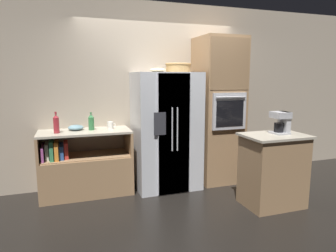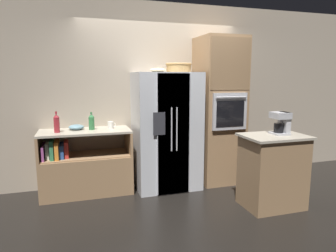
{
  "view_description": "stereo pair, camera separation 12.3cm",
  "coord_description": "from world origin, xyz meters",
  "px_view_note": "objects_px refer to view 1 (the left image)",
  "views": [
    {
      "loc": [
        -1.39,
        -4.13,
        1.66
      ],
      "look_at": [
        -0.0,
        -0.02,
        0.95
      ],
      "focal_mm": 32.0,
      "sensor_mm": 36.0,
      "label": 1
    },
    {
      "loc": [
        -1.27,
        -4.16,
        1.66
      ],
      "look_at": [
        -0.0,
        -0.02,
        0.95
      ],
      "focal_mm": 32.0,
      "sensor_mm": 36.0,
      "label": 2
    }
  ],
  "objects_px": {
    "refrigerator": "(166,131)",
    "bottle_tall": "(56,124)",
    "bottle_short": "(91,122)",
    "mixing_bowl": "(76,128)",
    "fruit_bowl": "(158,70)",
    "wall_oven": "(218,111)",
    "coffee_maker": "(281,122)",
    "wicker_basket": "(178,67)",
    "mug": "(111,125)"
  },
  "relations": [
    {
      "from": "bottle_short",
      "to": "mug",
      "type": "bearing_deg",
      "value": 2.84
    },
    {
      "from": "mixing_bowl",
      "to": "coffee_maker",
      "type": "distance_m",
      "value": 2.79
    },
    {
      "from": "bottle_tall",
      "to": "wicker_basket",
      "type": "bearing_deg",
      "value": 1.02
    },
    {
      "from": "wicker_basket",
      "to": "bottle_short",
      "type": "xyz_separation_m",
      "value": [
        -1.29,
        0.07,
        -0.77
      ]
    },
    {
      "from": "fruit_bowl",
      "to": "coffee_maker",
      "type": "bearing_deg",
      "value": -38.89
    },
    {
      "from": "refrigerator",
      "to": "bottle_short",
      "type": "distance_m",
      "value": 1.1
    },
    {
      "from": "mixing_bowl",
      "to": "fruit_bowl",
      "type": "bearing_deg",
      "value": -8.92
    },
    {
      "from": "coffee_maker",
      "to": "wicker_basket",
      "type": "bearing_deg",
      "value": 131.6
    },
    {
      "from": "wicker_basket",
      "to": "bottle_tall",
      "type": "relative_size",
      "value": 1.33
    },
    {
      "from": "fruit_bowl",
      "to": "bottle_short",
      "type": "distance_m",
      "value": 1.21
    },
    {
      "from": "refrigerator",
      "to": "wall_oven",
      "type": "height_order",
      "value": "wall_oven"
    },
    {
      "from": "fruit_bowl",
      "to": "mug",
      "type": "height_order",
      "value": "fruit_bowl"
    },
    {
      "from": "refrigerator",
      "to": "wall_oven",
      "type": "bearing_deg",
      "value": 1.84
    },
    {
      "from": "wicker_basket",
      "to": "fruit_bowl",
      "type": "distance_m",
      "value": 0.34
    },
    {
      "from": "refrigerator",
      "to": "mug",
      "type": "relative_size",
      "value": 14.22
    },
    {
      "from": "refrigerator",
      "to": "bottle_short",
      "type": "height_order",
      "value": "refrigerator"
    },
    {
      "from": "coffee_maker",
      "to": "wall_oven",
      "type": "bearing_deg",
      "value": 106.42
    },
    {
      "from": "fruit_bowl",
      "to": "coffee_maker",
      "type": "distance_m",
      "value": 1.83
    },
    {
      "from": "wicker_basket",
      "to": "mixing_bowl",
      "type": "distance_m",
      "value": 1.73
    },
    {
      "from": "refrigerator",
      "to": "wicker_basket",
      "type": "bearing_deg",
      "value": 13.05
    },
    {
      "from": "refrigerator",
      "to": "coffee_maker",
      "type": "relative_size",
      "value": 6.1
    },
    {
      "from": "refrigerator",
      "to": "mixing_bowl",
      "type": "height_order",
      "value": "refrigerator"
    },
    {
      "from": "wall_oven",
      "to": "bottle_short",
      "type": "distance_m",
      "value": 1.96
    },
    {
      "from": "fruit_bowl",
      "to": "wall_oven",
      "type": "bearing_deg",
      "value": 1.71
    },
    {
      "from": "bottle_tall",
      "to": "mug",
      "type": "xyz_separation_m",
      "value": [
        0.73,
        0.11,
        -0.08
      ]
    },
    {
      "from": "bottle_tall",
      "to": "bottle_short",
      "type": "bearing_deg",
      "value": 11.83
    },
    {
      "from": "mug",
      "to": "coffee_maker",
      "type": "distance_m",
      "value": 2.35
    },
    {
      "from": "refrigerator",
      "to": "fruit_bowl",
      "type": "bearing_deg",
      "value": -179.22
    },
    {
      "from": "fruit_bowl",
      "to": "bottle_tall",
      "type": "xyz_separation_m",
      "value": [
        -1.42,
        0.02,
        -0.72
      ]
    },
    {
      "from": "bottle_short",
      "to": "refrigerator",
      "type": "bearing_deg",
      "value": -6.03
    },
    {
      "from": "refrigerator",
      "to": "bottle_tall",
      "type": "relative_size",
      "value": 5.98
    },
    {
      "from": "refrigerator",
      "to": "wicker_basket",
      "type": "relative_size",
      "value": 4.48
    },
    {
      "from": "mug",
      "to": "wall_oven",
      "type": "bearing_deg",
      "value": -3.36
    },
    {
      "from": "coffee_maker",
      "to": "fruit_bowl",
      "type": "bearing_deg",
      "value": 141.11
    },
    {
      "from": "fruit_bowl",
      "to": "mixing_bowl",
      "type": "distance_m",
      "value": 1.43
    },
    {
      "from": "wicker_basket",
      "to": "mug",
      "type": "bearing_deg",
      "value": 175.55
    },
    {
      "from": "wicker_basket",
      "to": "bottle_short",
      "type": "bearing_deg",
      "value": 177.08
    },
    {
      "from": "bottle_tall",
      "to": "mixing_bowl",
      "type": "relative_size",
      "value": 1.33
    },
    {
      "from": "wicker_basket",
      "to": "refrigerator",
      "type": "bearing_deg",
      "value": -166.95
    },
    {
      "from": "mixing_bowl",
      "to": "wall_oven",
      "type": "bearing_deg",
      "value": -4.03
    },
    {
      "from": "bottle_tall",
      "to": "mug",
      "type": "height_order",
      "value": "bottle_tall"
    },
    {
      "from": "mixing_bowl",
      "to": "wicker_basket",
      "type": "bearing_deg",
      "value": -5.07
    },
    {
      "from": "bottle_short",
      "to": "mixing_bowl",
      "type": "distance_m",
      "value": 0.23
    },
    {
      "from": "bottle_short",
      "to": "fruit_bowl",
      "type": "bearing_deg",
      "value": -6.91
    },
    {
      "from": "fruit_bowl",
      "to": "mixing_bowl",
      "type": "relative_size",
      "value": 1.06
    },
    {
      "from": "mixing_bowl",
      "to": "coffee_maker",
      "type": "xyz_separation_m",
      "value": [
        2.49,
        -1.25,
        0.14
      ]
    },
    {
      "from": "refrigerator",
      "to": "bottle_short",
      "type": "xyz_separation_m",
      "value": [
        -1.08,
        0.11,
        0.17
      ]
    },
    {
      "from": "mixing_bowl",
      "to": "coffee_maker",
      "type": "relative_size",
      "value": 0.77
    },
    {
      "from": "wall_oven",
      "to": "bottle_tall",
      "type": "xyz_separation_m",
      "value": [
        -2.42,
        -0.01,
        -0.09
      ]
    },
    {
      "from": "wicker_basket",
      "to": "mixing_bowl",
      "type": "relative_size",
      "value": 1.78
    }
  ]
}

